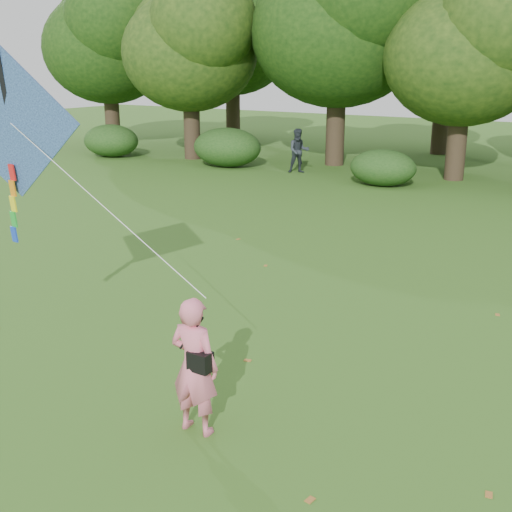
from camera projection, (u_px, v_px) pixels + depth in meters
The scene contains 7 objects.
ground at pixel (201, 387), 9.64m from camera, with size 100.00×100.00×0.00m, color #265114.
man_kite_flyer at pixel (195, 366), 8.23m from camera, with size 0.68×0.45×1.87m, color #E86D86.
bystander_left at pixel (299, 151), 28.19m from camera, with size 0.94×0.73×1.93m, color #272D34.
crossbody_bag at pixel (200, 360), 8.11m from camera, with size 0.43×0.20×0.72m.
flying_kite at pixel (10, 125), 9.91m from camera, with size 5.35×1.01×3.16m.
shrub_band at pixel (471, 169), 23.96m from camera, with size 39.15×3.22×1.88m.
fallen_leaves at pixel (389, 309), 12.67m from camera, with size 9.23×11.41×0.01m.
Camera 1 is at (5.37, -6.85, 4.66)m, focal length 45.00 mm.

